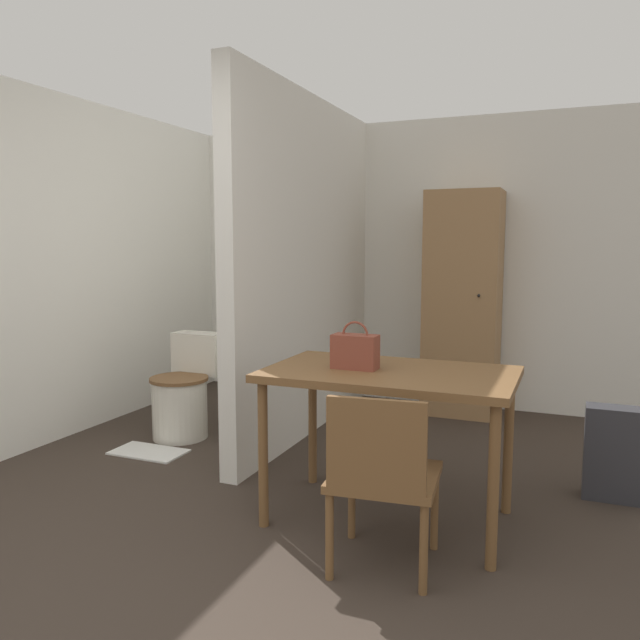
# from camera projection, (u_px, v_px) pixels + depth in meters

# --- Properties ---
(wall_back) EXTENTS (5.03, 0.12, 2.50)m
(wall_back) POSITION_uv_depth(u_px,v_px,m) (405.00, 263.00, 5.66)
(wall_back) COLOR silver
(wall_back) RESTS_ON ground_plane
(wall_left) EXTENTS (0.12, 4.97, 2.50)m
(wall_left) POSITION_uv_depth(u_px,v_px,m) (58.00, 268.00, 4.56)
(wall_left) COLOR silver
(wall_left) RESTS_ON ground_plane
(partition_wall) EXTENTS (0.12, 2.38, 2.50)m
(partition_wall) POSITION_uv_depth(u_px,v_px,m) (307.00, 268.00, 4.67)
(partition_wall) COLOR silver
(partition_wall) RESTS_ON ground_plane
(dining_table) EXTENTS (1.25, 0.76, 0.79)m
(dining_table) POSITION_uv_depth(u_px,v_px,m) (390.00, 387.00, 3.17)
(dining_table) COLOR brown
(dining_table) RESTS_ON ground_plane
(wooden_chair) EXTENTS (0.50, 0.50, 0.81)m
(wooden_chair) POSITION_uv_depth(u_px,v_px,m) (382.00, 473.00, 2.68)
(wooden_chair) COLOR brown
(wooden_chair) RESTS_ON ground_plane
(toilet) EXTENTS (0.43, 0.57, 0.75)m
(toilet) POSITION_uv_depth(u_px,v_px,m) (184.00, 394.00, 4.65)
(toilet) COLOR silver
(toilet) RESTS_ON ground_plane
(handbag) EXTENTS (0.23, 0.11, 0.25)m
(handbag) POSITION_uv_depth(u_px,v_px,m) (355.00, 351.00, 3.19)
(handbag) COLOR brown
(handbag) RESTS_ON dining_table
(wooden_cabinet) EXTENTS (0.60, 0.48, 1.86)m
(wooden_cabinet) POSITION_uv_depth(u_px,v_px,m) (463.00, 304.00, 5.20)
(wooden_cabinet) COLOR #997047
(wooden_cabinet) RESTS_ON ground_plane
(bath_mat) EXTENTS (0.50, 0.28, 0.01)m
(bath_mat) POSITION_uv_depth(u_px,v_px,m) (149.00, 452.00, 4.28)
(bath_mat) COLOR silver
(bath_mat) RESTS_ON ground_plane
(space_heater) EXTENTS (0.32, 0.16, 0.53)m
(space_heater) POSITION_uv_depth(u_px,v_px,m) (614.00, 453.00, 3.48)
(space_heater) COLOR #2D2D33
(space_heater) RESTS_ON ground_plane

